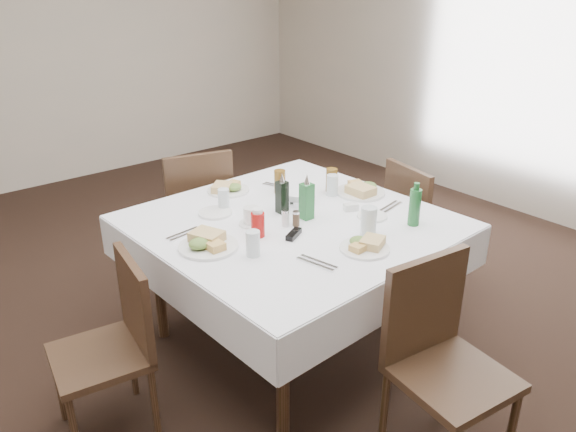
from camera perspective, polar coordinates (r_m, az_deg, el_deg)
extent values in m
plane|color=black|center=(3.26, -3.30, -13.48)|extent=(7.00, 7.00, 0.00)
cube|color=#B9AF9D|center=(5.84, -25.51, 15.96)|extent=(6.00, 0.04, 2.80)
cube|color=#B9AF9D|center=(5.02, 25.99, 14.93)|extent=(0.04, 7.00, 2.80)
cylinder|color=#302010|center=(2.53, -0.54, -15.86)|extent=(0.06, 0.06, 0.72)
cylinder|color=#302010|center=(3.26, -13.01, -6.54)|extent=(0.06, 0.06, 0.72)
cylinder|color=#302010|center=(3.20, 14.03, -7.29)|extent=(0.06, 0.06, 0.72)
cylinder|color=#302010|center=(3.81, 0.94, -1.30)|extent=(0.06, 0.06, 0.72)
cube|color=#302010|center=(2.97, 0.38, -0.88)|extent=(1.37, 1.37, 0.03)
cube|color=white|center=(2.96, 0.38, -0.51)|extent=(1.51, 1.51, 0.01)
cube|color=white|center=(3.54, -7.58, 1.50)|extent=(1.46, 0.06, 0.22)
cube|color=white|center=(2.58, 11.42, -7.73)|extent=(1.46, 0.06, 0.22)
cube|color=white|center=(3.50, 9.30, 1.13)|extent=(0.06, 1.46, 0.22)
cube|color=white|center=(2.63, -11.59, -7.05)|extent=(0.06, 1.46, 0.22)
cube|color=#302010|center=(3.87, -9.56, 0.23)|extent=(0.54, 0.54, 0.04)
cube|color=#302010|center=(3.60, -8.93, 2.58)|extent=(0.43, 0.15, 0.48)
cylinder|color=#302010|center=(4.18, -7.58, -1.21)|extent=(0.04, 0.04, 0.45)
cylinder|color=#302010|center=(3.85, -5.84, -3.38)|extent=(0.04, 0.04, 0.45)
cylinder|color=#302010|center=(4.09, -12.63, -2.13)|extent=(0.04, 0.04, 0.45)
cylinder|color=#302010|center=(3.76, -11.30, -4.44)|extent=(0.04, 0.04, 0.45)
cube|color=#302010|center=(2.49, 16.38, -15.47)|extent=(0.48, 0.48, 0.04)
cube|color=#302010|center=(2.46, 13.66, -8.95)|extent=(0.43, 0.10, 0.47)
cylinder|color=#302010|center=(2.62, 9.77, -18.73)|extent=(0.04, 0.04, 0.44)
cylinder|color=#302010|center=(2.67, 21.77, -19.47)|extent=(0.04, 0.04, 0.44)
cylinder|color=#302010|center=(2.83, 15.67, -15.62)|extent=(0.04, 0.04, 0.44)
cube|color=#302010|center=(3.79, 13.83, -1.17)|extent=(0.48, 0.48, 0.04)
cube|color=#302010|center=(3.59, 11.93, 1.47)|extent=(0.12, 0.41, 0.45)
cylinder|color=#302010|center=(3.88, 17.21, -4.40)|extent=(0.03, 0.03, 0.42)
cylinder|color=#302010|center=(3.66, 13.24, -5.74)|extent=(0.03, 0.03, 0.42)
cylinder|color=#302010|center=(4.11, 13.79, -2.41)|extent=(0.03, 0.03, 0.42)
cylinder|color=#302010|center=(3.90, 9.86, -3.54)|extent=(0.03, 0.03, 0.42)
cube|color=#302010|center=(2.68, -18.59, -13.40)|extent=(0.46, 0.46, 0.04)
cube|color=#302010|center=(2.59, -15.30, -8.55)|extent=(0.10, 0.40, 0.44)
cylinder|color=#302010|center=(2.93, -22.25, -15.54)|extent=(0.03, 0.03, 0.41)
cylinder|color=#302010|center=(2.96, -15.56, -13.92)|extent=(0.03, 0.03, 0.41)
cylinder|color=#302010|center=(2.66, -20.86, -19.84)|extent=(0.03, 0.03, 0.41)
cylinder|color=#302010|center=(2.70, -13.40, -17.94)|extent=(0.03, 0.03, 0.41)
cylinder|color=white|center=(3.36, -6.08, 2.62)|extent=(0.25, 0.25, 0.01)
cube|color=tan|center=(3.33, -6.72, 2.91)|extent=(0.16, 0.16, 0.04)
cube|color=tan|center=(3.39, -5.65, 3.23)|extent=(0.10, 0.09, 0.03)
ellipsoid|color=#376424|center=(3.33, -5.51, 2.94)|extent=(0.09, 0.08, 0.04)
cylinder|color=white|center=(2.67, 7.77, -3.28)|extent=(0.24, 0.24, 0.01)
cube|color=tan|center=(2.68, 8.57, -2.66)|extent=(0.15, 0.14, 0.04)
cube|color=tan|center=(2.63, 7.21, -3.17)|extent=(0.08, 0.07, 0.03)
ellipsoid|color=#376424|center=(2.68, 7.14, -2.51)|extent=(0.09, 0.08, 0.04)
cylinder|color=white|center=(3.34, 7.37, 2.42)|extent=(0.29, 0.29, 0.01)
cube|color=tan|center=(3.28, 7.40, 2.63)|extent=(0.12, 0.15, 0.05)
cube|color=tan|center=(3.37, 6.98, 3.14)|extent=(0.10, 0.12, 0.04)
ellipsoid|color=#376424|center=(3.35, 8.13, 3.02)|extent=(0.11, 0.10, 0.05)
cylinder|color=white|center=(2.69, -8.09, -3.08)|extent=(0.28, 0.28, 0.01)
cube|color=tan|center=(2.72, -8.24, -2.06)|extent=(0.16, 0.18, 0.05)
cube|color=tan|center=(2.64, -7.49, -2.98)|extent=(0.08, 0.10, 0.04)
ellipsoid|color=#376424|center=(2.65, -8.98, -2.78)|extent=(0.11, 0.09, 0.05)
cylinder|color=white|center=(3.05, -7.40, 0.33)|extent=(0.18, 0.18, 0.01)
cylinder|color=white|center=(3.02, 8.55, -0.01)|extent=(0.16, 0.16, 0.01)
cylinder|color=silver|center=(3.10, -6.55, 1.73)|extent=(0.06, 0.06, 0.12)
cylinder|color=silver|center=(2.80, 8.19, -0.52)|extent=(0.08, 0.08, 0.15)
cylinder|color=silver|center=(3.28, 4.52, 3.14)|extent=(0.07, 0.07, 0.12)
cylinder|color=silver|center=(2.58, -3.58, -2.80)|extent=(0.07, 0.07, 0.12)
cylinder|color=brown|center=(3.30, -0.84, 3.52)|extent=(0.07, 0.07, 0.14)
cylinder|color=brown|center=(3.33, 4.44, 3.67)|extent=(0.07, 0.07, 0.14)
cylinder|color=silver|center=(3.18, 1.02, 1.73)|extent=(0.19, 0.19, 0.04)
cylinder|color=white|center=(3.17, 1.03, 2.18)|extent=(0.17, 0.17, 0.04)
cube|color=black|center=(3.02, -0.61, 1.93)|extent=(0.05, 0.05, 0.18)
cone|color=silver|center=(2.98, -0.62, 3.95)|extent=(0.03, 0.03, 0.05)
cube|color=#22672F|center=(2.94, 1.91, 1.50)|extent=(0.06, 0.06, 0.20)
cone|color=silver|center=(2.90, 1.94, 3.78)|extent=(0.03, 0.03, 0.05)
cylinder|color=#AB0D0B|center=(2.76, -3.08, -0.88)|extent=(0.07, 0.07, 0.12)
cylinder|color=white|center=(2.73, -3.12, 0.52)|extent=(0.05, 0.05, 0.02)
cylinder|color=white|center=(2.88, -0.27, -0.33)|extent=(0.04, 0.04, 0.07)
cylinder|color=silver|center=(2.86, -0.28, 0.46)|extent=(0.04, 0.04, 0.01)
cylinder|color=#453322|center=(2.88, 0.83, -0.37)|extent=(0.04, 0.04, 0.07)
cylinder|color=silver|center=(2.86, 0.83, 0.37)|extent=(0.04, 0.04, 0.01)
cylinder|color=white|center=(2.91, -3.72, -0.78)|extent=(0.13, 0.13, 0.01)
cylinder|color=white|center=(2.89, -3.75, 0.09)|extent=(0.08, 0.08, 0.09)
cylinder|color=black|center=(2.88, -3.76, 0.64)|extent=(0.07, 0.07, 0.01)
torus|color=white|center=(2.93, -3.16, 0.43)|extent=(0.06, 0.03, 0.06)
cube|color=black|center=(2.77, 0.59, -1.86)|extent=(0.13, 0.09, 0.03)
cylinder|color=#22672F|center=(2.94, 12.74, 0.87)|extent=(0.06, 0.06, 0.19)
cylinder|color=#22672F|center=(2.90, 12.94, 2.96)|extent=(0.03, 0.03, 0.04)
cube|color=white|center=(3.09, 6.41, 0.91)|extent=(0.09, 0.07, 0.04)
cube|color=pink|center=(3.09, 6.42, 1.02)|extent=(0.07, 0.05, 0.02)
cube|color=silver|center=(3.41, -1.31, 3.00)|extent=(0.08, 0.18, 0.01)
cube|color=silver|center=(3.43, -1.06, 3.15)|extent=(0.08, 0.18, 0.01)
cube|color=silver|center=(2.54, 3.17, -4.67)|extent=(0.06, 0.20, 0.01)
cube|color=silver|center=(2.52, 2.76, -4.93)|extent=(0.06, 0.20, 0.01)
cube|color=silver|center=(3.16, 10.62, 0.85)|extent=(0.19, 0.06, 0.01)
cube|color=silver|center=(3.17, 10.15, 0.98)|extent=(0.19, 0.06, 0.01)
cube|color=silver|center=(2.85, -10.70, -1.73)|extent=(0.19, 0.04, 0.01)
cube|color=silver|center=(2.83, -10.34, -1.91)|extent=(0.19, 0.04, 0.01)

